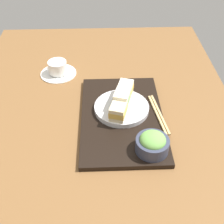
{
  "coord_description": "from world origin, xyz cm",
  "views": [
    {
      "loc": [
        -79.16,
        -1.41,
        70.45
      ],
      "look_at": [
        -3.94,
        -4.29,
        5.0
      ],
      "focal_mm": 47.91,
      "sensor_mm": 36.0,
      "label": 1
    }
  ],
  "objects": [
    {
      "name": "serving_tray",
      "position": [
        -2.09,
        -7.86,
        0.85
      ],
      "size": [
        44.78,
        28.17,
        1.71
      ],
      "primitive_type": "cube",
      "color": "black",
      "rests_on": "ground_plane"
    },
    {
      "name": "coffee_cup",
      "position": [
        27.32,
        17.17,
        2.38
      ],
      "size": [
        14.96,
        14.96,
        5.85
      ],
      "color": "white",
      "rests_on": "ground_plane"
    },
    {
      "name": "sandwich_near",
      "position": [
        -4.59,
        -6.31,
        5.93
      ],
      "size": [
        7.63,
        6.74,
        4.93
      ],
      "color": "beige",
      "rests_on": "sandwich_plate"
    },
    {
      "name": "sandwich_plate",
      "position": [
        0.92,
        -7.86,
        2.59
      ],
      "size": [
        19.22,
        19.22,
        1.76
      ],
      "primitive_type": "cylinder",
      "color": "silver",
      "rests_on": "serving_tray"
    },
    {
      "name": "ground_plane",
      "position": [
        0.0,
        0.0,
        -1.5
      ],
      "size": [
        140.0,
        100.0,
        3.0
      ],
      "primitive_type": "cube",
      "color": "brown"
    },
    {
      "name": "sandwich_far",
      "position": [
        6.43,
        -9.41,
        6.26
      ],
      "size": [
        7.71,
        6.71,
        5.58
      ],
      "color": "#EFE5C1",
      "rests_on": "sandwich_plate"
    },
    {
      "name": "salad_bowl",
      "position": [
        -18.39,
        -15.86,
        4.74
      ],
      "size": [
        10.17,
        10.17,
        6.59
      ],
      "color": "#33384C",
      "rests_on": "serving_tray"
    },
    {
      "name": "sandwich_middle",
      "position": [
        0.92,
        -7.86,
        6.5
      ],
      "size": [
        7.73,
        6.58,
        6.08
      ],
      "color": "#EFE5C1",
      "rests_on": "sandwich_plate"
    },
    {
      "name": "chopsticks_pair",
      "position": [
        -2.36,
        -20.51,
        2.06
      ],
      "size": [
        20.53,
        4.68,
        0.7
      ],
      "color": "tan",
      "rests_on": "serving_tray"
    }
  ]
}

